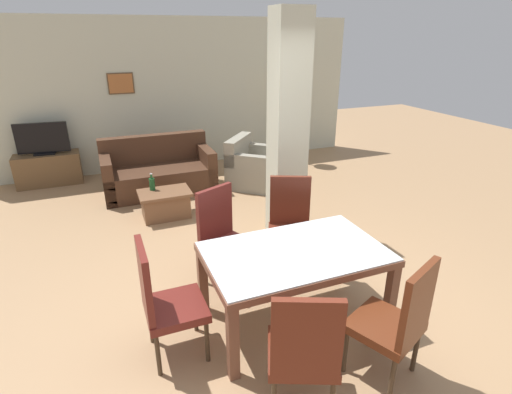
{
  "coord_description": "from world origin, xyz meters",
  "views": [
    {
      "loc": [
        -1.42,
        -2.61,
        2.44
      ],
      "look_at": [
        0.0,
        0.89,
        0.87
      ],
      "focal_mm": 28.0,
      "sensor_mm": 36.0,
      "label": 1
    }
  ],
  "objects": [
    {
      "name": "dining_chair_far_right",
      "position": [
        0.38,
        0.85,
        0.54
      ],
      "size": [
        0.61,
        0.61,
        1.02
      ],
      "rotation": [
        0.0,
        0.0,
        2.72
      ],
      "color": "#5B2416",
      "rests_on": "ground_plane"
    },
    {
      "name": "dining_table",
      "position": [
        0.0,
        0.0,
        0.57
      ],
      "size": [
        1.53,
        0.94,
        0.72
      ],
      "color": "brown",
      "rests_on": "ground_plane"
    },
    {
      "name": "dining_chair_head_left",
      "position": [
        -1.13,
        0.0,
        0.54
      ],
      "size": [
        0.46,
        0.46,
        1.02
      ],
      "rotation": [
        0.0,
        0.0,
        -1.57
      ],
      "color": "maroon",
      "rests_on": "ground_plane"
    },
    {
      "name": "dining_chair_far_left",
      "position": [
        -0.38,
        0.84,
        0.54
      ],
      "size": [
        0.61,
        0.61,
        1.02
      ],
      "rotation": [
        0.0,
        0.0,
        -2.71
      ],
      "color": "maroon",
      "rests_on": "ground_plane"
    },
    {
      "name": "tv_stand",
      "position": [
        -2.27,
        4.71,
        0.27
      ],
      "size": [
        1.02,
        0.4,
        0.54
      ],
      "color": "brown",
      "rests_on": "ground_plane"
    },
    {
      "name": "tv_screen",
      "position": [
        -2.27,
        4.71,
        0.79
      ],
      "size": [
        0.81,
        0.23,
        0.53
      ],
      "rotation": [
        0.0,
        0.0,
        3.05
      ],
      "color": "black",
      "rests_on": "tv_stand"
    },
    {
      "name": "armchair",
      "position": [
        0.97,
        3.35,
        0.29
      ],
      "size": [
        1.19,
        1.19,
        0.81
      ],
      "rotation": [
        0.0,
        0.0,
        4.0
      ],
      "color": "gray",
      "rests_on": "ground_plane"
    },
    {
      "name": "coffee_table",
      "position": [
        -0.67,
        2.64,
        0.2
      ],
      "size": [
        0.71,
        0.48,
        0.38
      ],
      "color": "brown",
      "rests_on": "ground_plane"
    },
    {
      "name": "ground_plane",
      "position": [
        0.0,
        0.0,
        0.0
      ],
      "size": [
        18.0,
        18.0,
        0.0
      ],
      "primitive_type": "plane",
      "color": "#A47E57"
    },
    {
      "name": "bottle",
      "position": [
        -0.81,
        2.76,
        0.48
      ],
      "size": [
        0.08,
        0.08,
        0.24
      ],
      "color": "#194C23",
      "rests_on": "coffee_table"
    },
    {
      "name": "dining_chair_near_right",
      "position": [
        0.38,
        -0.86,
        0.54
      ],
      "size": [
        0.61,
        0.61,
        1.02
      ],
      "rotation": [
        0.0,
        0.0,
        0.41
      ],
      "color": "#5A2814",
      "rests_on": "ground_plane"
    },
    {
      "name": "divider_pillar",
      "position": [
        0.71,
        1.62,
        1.35
      ],
      "size": [
        0.41,
        0.35,
        2.7
      ],
      "color": "beige",
      "rests_on": "ground_plane"
    },
    {
      "name": "dining_chair_near_left",
      "position": [
        -0.38,
        -0.87,
        0.54
      ],
      "size": [
        0.61,
        0.61,
        1.02
      ],
      "rotation": [
        0.0,
        0.0,
        -0.41
      ],
      "color": "#5E2214",
      "rests_on": "ground_plane"
    },
    {
      "name": "floor_lamp",
      "position": [
        2.11,
        4.33,
        1.51
      ],
      "size": [
        0.35,
        0.35,
        1.78
      ],
      "color": "#B7B7BC",
      "rests_on": "ground_plane"
    },
    {
      "name": "sofa",
      "position": [
        -0.58,
        3.7,
        0.3
      ],
      "size": [
        1.73,
        0.86,
        0.88
      ],
      "rotation": [
        0.0,
        0.0,
        3.14
      ],
      "color": "#482B1C",
      "rests_on": "ground_plane"
    },
    {
      "name": "back_wall",
      "position": [
        -0.0,
        4.99,
        1.35
      ],
      "size": [
        7.2,
        0.09,
        2.7
      ],
      "color": "beige",
      "rests_on": "ground_plane"
    }
  ]
}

